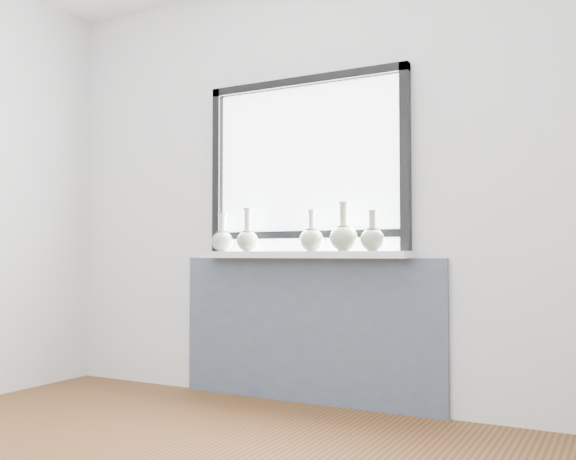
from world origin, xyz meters
The scene contains 9 objects.
back_wall centered at (0.00, 1.81, 1.30)m, with size 3.60×0.02×2.60m, color silver.
apron_panel centered at (0.00, 1.78, 0.43)m, with size 1.70×0.03×0.86m, color #4A5769.
windowsill centered at (0.00, 1.71, 0.88)m, with size 1.32×0.18×0.04m, color white.
window centered at (0.00, 1.77, 1.44)m, with size 1.30×0.06×1.05m.
vase_a centered at (-0.56, 1.72, 0.98)m, with size 0.14×0.14×0.24m.
vase_b centered at (-0.35, 1.69, 0.98)m, with size 0.14×0.14×0.27m.
vase_c centered at (0.08, 1.69, 0.97)m, with size 0.14×0.14×0.24m.
vase_d centered at (0.28, 1.69, 0.99)m, with size 0.16×0.16×0.28m.
vase_e centered at (0.46, 1.68, 0.97)m, with size 0.14×0.14×0.23m.
Camera 1 is at (1.72, -1.66, 0.88)m, focal length 40.00 mm.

